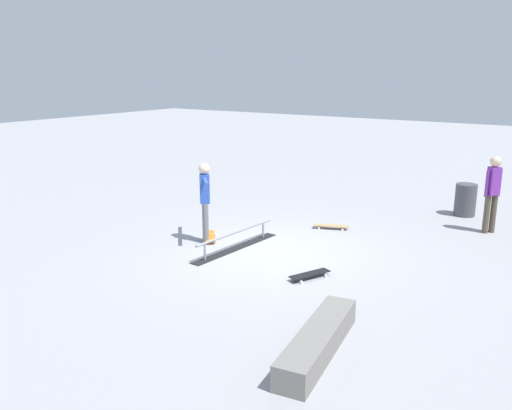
% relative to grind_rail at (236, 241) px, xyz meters
% --- Properties ---
extents(ground_plane, '(60.00, 60.00, 0.00)m').
position_rel_grind_rail_xyz_m(ground_plane, '(-0.25, 0.71, -0.16)').
color(ground_plane, '#9E9EA3').
extents(grind_rail, '(2.49, 0.44, 0.37)m').
position_rel_grind_rail_xyz_m(grind_rail, '(0.00, 0.00, 0.00)').
color(grind_rail, black).
rests_on(grind_rail, ground_plane).
extents(skate_ledge, '(2.19, 0.75, 0.34)m').
position_rel_grind_rail_xyz_m(skate_ledge, '(2.81, 3.35, 0.01)').
color(skate_ledge, gray).
rests_on(skate_ledge, ground_plane).
extents(skater_main, '(1.08, 0.98, 1.72)m').
position_rel_grind_rail_xyz_m(skater_main, '(0.02, -0.79, 0.84)').
color(skater_main, slate).
rests_on(skater_main, ground_plane).
extents(skateboard_main, '(0.74, 0.67, 0.09)m').
position_rel_grind_rail_xyz_m(skateboard_main, '(-0.17, -0.82, -0.09)').
color(skateboard_main, orange).
rests_on(skateboard_main, ground_plane).
extents(bystander_purple_shirt, '(0.34, 0.33, 1.75)m').
position_rel_grind_rail_xyz_m(bystander_purple_shirt, '(-4.08, 4.13, 0.83)').
color(bystander_purple_shirt, brown).
rests_on(bystander_purple_shirt, ground_plane).
extents(loose_skateboard_black, '(0.81, 0.51, 0.09)m').
position_rel_grind_rail_xyz_m(loose_skateboard_black, '(0.59, 2.04, -0.09)').
color(loose_skateboard_black, black).
rests_on(loose_skateboard_black, ground_plane).
extents(loose_skateboard_natural, '(0.48, 0.82, 0.09)m').
position_rel_grind_rail_xyz_m(loose_skateboard_natural, '(-2.36, 1.03, -0.09)').
color(loose_skateboard_natural, tan).
rests_on(loose_skateboard_natural, ground_plane).
extents(trash_bin, '(0.52, 0.52, 0.82)m').
position_rel_grind_rail_xyz_m(trash_bin, '(-5.31, 3.32, 0.25)').
color(trash_bin, '#47474C').
rests_on(trash_bin, ground_plane).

